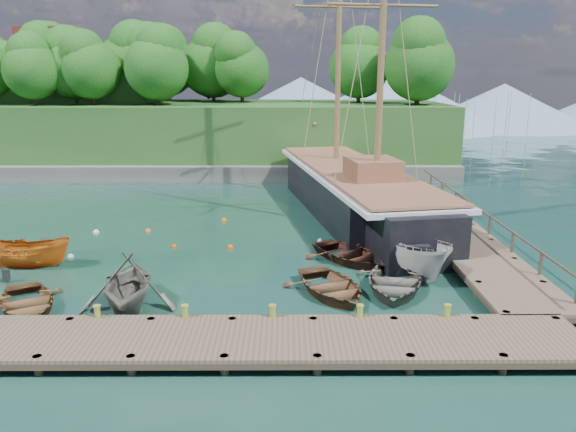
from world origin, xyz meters
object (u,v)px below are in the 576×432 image
at_px(rowboat_4, 350,261).
at_px(motorboat_orange, 30,267).
at_px(rowboat_0, 27,310).
at_px(rowboat_1, 130,307).
at_px(rowboat_3, 393,290).
at_px(rowboat_2, 331,294).
at_px(schooner, 353,194).
at_px(cabin_boat_white, 411,272).

bearing_deg(rowboat_4, motorboat_orange, 147.37).
xyz_separation_m(rowboat_0, rowboat_4, (12.88, 5.66, 0.00)).
distance_m(rowboat_0, motorboat_orange, 5.35).
distance_m(rowboat_1, rowboat_3, 10.61).
bearing_deg(rowboat_2, rowboat_1, 168.10).
relative_size(rowboat_3, rowboat_4, 1.07).
height_order(rowboat_3, rowboat_4, rowboat_3).
xyz_separation_m(rowboat_0, motorboat_orange, (-2.07, 4.94, 0.00)).
relative_size(rowboat_0, rowboat_2, 0.94).
bearing_deg(rowboat_2, rowboat_0, 166.47).
bearing_deg(rowboat_3, rowboat_2, -157.57).
bearing_deg(motorboat_orange, schooner, -56.93).
bearing_deg(rowboat_0, rowboat_3, -20.49).
bearing_deg(rowboat_0, motorboat_orange, 84.25).
bearing_deg(cabin_boat_white, rowboat_3, -136.91).
relative_size(motorboat_orange, schooner, 0.14).
xyz_separation_m(rowboat_0, cabin_boat_white, (15.44, 4.12, 0.00)).
height_order(motorboat_orange, cabin_boat_white, cabin_boat_white).
distance_m(motorboat_orange, cabin_boat_white, 17.53).
bearing_deg(rowboat_4, schooner, 47.10).
xyz_separation_m(rowboat_0, rowboat_1, (3.80, 0.27, 0.00)).
distance_m(rowboat_0, rowboat_2, 11.75).
relative_size(rowboat_2, motorboat_orange, 1.10).
xyz_separation_m(rowboat_3, motorboat_orange, (-16.34, 2.93, 0.00)).
xyz_separation_m(rowboat_2, rowboat_4, (1.23, 4.13, 0.00)).
bearing_deg(rowboat_0, rowboat_1, -24.40).
xyz_separation_m(motorboat_orange, cabin_boat_white, (17.51, -0.81, 0.00)).
height_order(rowboat_4, cabin_boat_white, cabin_boat_white).
distance_m(rowboat_2, rowboat_4, 4.31).
bearing_deg(rowboat_1, rowboat_0, 176.73).
distance_m(rowboat_2, motorboat_orange, 14.13).
relative_size(rowboat_1, rowboat_4, 0.97).
relative_size(rowboat_2, rowboat_4, 0.99).
distance_m(rowboat_3, motorboat_orange, 16.60).
bearing_deg(rowboat_2, rowboat_4, 52.41).
distance_m(rowboat_0, schooner, 20.82).
relative_size(rowboat_1, motorboat_orange, 1.08).
bearing_deg(rowboat_2, motorboat_orange, 145.04).
bearing_deg(cabin_boat_white, rowboat_2, -163.58).
xyz_separation_m(rowboat_3, schooner, (-0.13, 13.23, 1.22)).
height_order(rowboat_2, motorboat_orange, motorboat_orange).
height_order(motorboat_orange, schooner, schooner).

